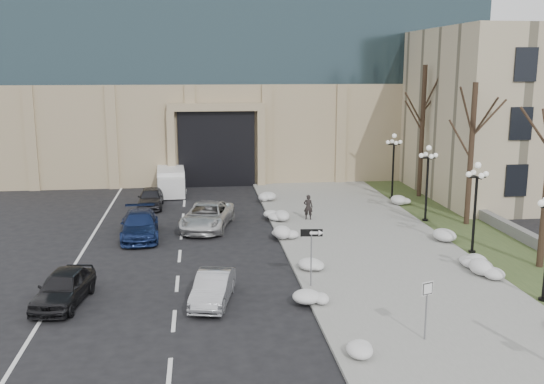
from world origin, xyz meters
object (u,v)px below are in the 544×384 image
(box_truck, at_px, (171,181))
(lamppost_d, at_px, (393,157))
(car_a, at_px, (64,287))
(keep_sign, at_px, (427,298))
(lamppost_b, at_px, (476,195))
(car_c, at_px, (140,225))
(pedestrian, at_px, (308,207))
(car_d, at_px, (207,216))
(lamppost_c, at_px, (428,173))
(car_b, at_px, (213,288))
(car_e, at_px, (151,198))
(one_way_sign, at_px, (315,240))

(box_truck, height_order, lamppost_d, lamppost_d)
(car_a, height_order, keep_sign, keep_sign)
(box_truck, distance_m, lamppost_b, 23.61)
(box_truck, relative_size, lamppost_d, 1.22)
(car_c, height_order, keep_sign, keep_sign)
(pedestrian, distance_m, box_truck, 13.09)
(lamppost_b, bearing_deg, car_d, 153.28)
(car_d, bearing_deg, lamppost_c, 12.30)
(car_a, relative_size, car_c, 0.82)
(pedestrian, bearing_deg, car_c, 31.33)
(keep_sign, height_order, lamppost_c, lamppost_c)
(pedestrian, xyz_separation_m, lamppost_c, (7.09, -1.13, 2.18))
(car_b, height_order, box_truck, box_truck)
(car_c, relative_size, lamppost_d, 1.05)
(lamppost_c, bearing_deg, car_a, -150.76)
(car_b, bearing_deg, lamppost_d, 65.21)
(lamppost_b, bearing_deg, pedestrian, 132.92)
(car_b, relative_size, lamppost_b, 0.80)
(car_a, distance_m, lamppost_d, 25.96)
(car_a, xyz_separation_m, car_d, (5.93, 10.97, 0.05))
(car_b, height_order, lamppost_c, lamppost_c)
(lamppost_b, bearing_deg, car_e, 143.60)
(car_a, relative_size, pedestrian, 2.66)
(box_truck, bearing_deg, lamppost_b, -50.55)
(box_truck, bearing_deg, one_way_sign, -74.76)
(lamppost_b, bearing_deg, box_truck, 132.35)
(lamppost_c, bearing_deg, car_c, -175.57)
(car_c, height_order, lamppost_d, lamppost_d)
(one_way_sign, relative_size, keep_sign, 1.20)
(car_c, xyz_separation_m, pedestrian, (9.98, 2.45, 0.17))
(car_d, distance_m, box_truck, 10.97)
(car_b, distance_m, one_way_sign, 4.76)
(car_d, bearing_deg, car_e, 135.51)
(car_c, relative_size, car_e, 1.25)
(keep_sign, relative_size, lamppost_b, 0.47)
(keep_sign, bearing_deg, car_b, 127.80)
(car_c, distance_m, keep_sign, 18.27)
(car_d, xyz_separation_m, one_way_sign, (4.42, -10.51, 1.44))
(car_b, relative_size, car_c, 0.76)
(one_way_sign, bearing_deg, car_d, 118.55)
(pedestrian, bearing_deg, car_b, 81.18)
(lamppost_d, bearing_deg, car_e, -178.46)
(lamppost_b, bearing_deg, lamppost_d, 90.00)
(lamppost_b, height_order, lamppost_d, same)
(car_d, bearing_deg, one_way_sign, -54.06)
(lamppost_c, height_order, lamppost_d, same)
(keep_sign, relative_size, lamppost_d, 0.47)
(car_c, xyz_separation_m, lamppost_c, (17.08, 1.32, 2.35))
(car_a, height_order, car_e, car_a)
(lamppost_b, relative_size, lamppost_c, 1.00)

